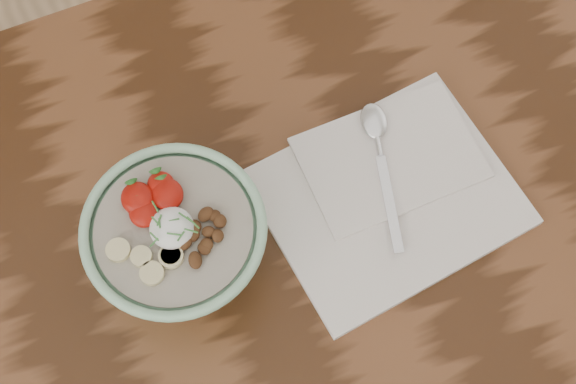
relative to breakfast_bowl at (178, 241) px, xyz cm
name	(u,v)px	position (x,y,z in cm)	size (l,w,h in cm)	color
table	(267,321)	(6.39, -7.88, -15.68)	(160.00, 90.00, 75.00)	#381E0E
breakfast_bowl	(178,241)	(0.00, 0.00, 0.00)	(18.84, 18.84, 12.28)	#95C8A1
napkin	(389,189)	(24.34, -1.40, -5.68)	(29.53, 24.91, 1.68)	white
spoon	(378,141)	(25.38, 4.09, -4.30)	(6.87, 18.46, 0.97)	silver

